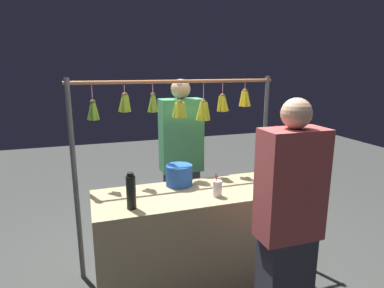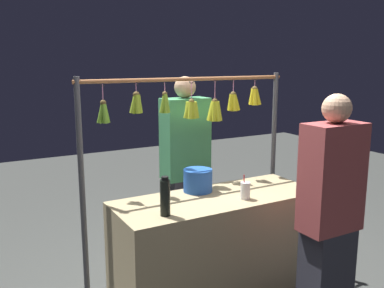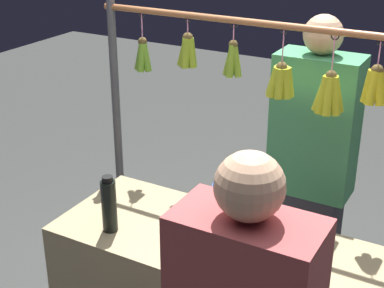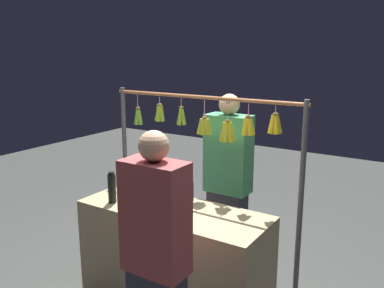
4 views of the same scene
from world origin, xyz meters
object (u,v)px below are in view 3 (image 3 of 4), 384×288
water_bottle (109,205)px  blue_bucket (236,203)px  vendor_person (310,184)px  drink_cup (249,258)px

water_bottle → blue_bucket: (-0.46, -0.36, -0.04)m
water_bottle → blue_bucket: water_bottle is taller
water_bottle → blue_bucket: bearing=-142.1°
blue_bucket → vendor_person: 0.58m
blue_bucket → drink_cup: size_ratio=1.23×
drink_cup → vendor_person: (0.04, -0.88, -0.08)m
water_bottle → vendor_person: 1.11m
water_bottle → blue_bucket: size_ratio=1.18×
blue_bucket → drink_cup: 0.40m
blue_bucket → water_bottle: bearing=37.9°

